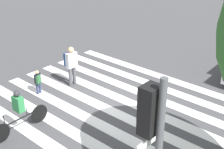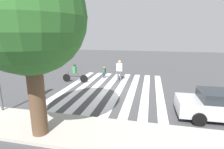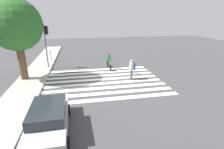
# 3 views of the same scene
# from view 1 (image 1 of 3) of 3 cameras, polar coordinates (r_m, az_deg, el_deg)

# --- Properties ---
(ground_plane) EXTENTS (60.00, 60.00, 0.00)m
(ground_plane) POSITION_cam_1_polar(r_m,az_deg,el_deg) (12.96, 0.04, -5.19)
(ground_plane) COLOR #444447
(crosswalk_stripes) EXTENTS (7.43, 10.00, 0.01)m
(crosswalk_stripes) POSITION_cam_1_polar(r_m,az_deg,el_deg) (12.96, 0.04, -5.17)
(crosswalk_stripes) COLOR white
(crosswalk_stripes) RESTS_ON ground_plane
(pedestrian_adult_yellow_jacket) EXTENTS (0.52, 0.44, 1.85)m
(pedestrian_adult_yellow_jacket) POSITION_cam_1_polar(r_m,az_deg,el_deg) (14.10, -7.52, 2.15)
(pedestrian_adult_yellow_jacket) COLOR #4C4C51
(pedestrian_adult_yellow_jacket) RESTS_ON ground_plane
(pedestrian_adult_blue_shirt) EXTENTS (0.33, 0.32, 1.10)m
(pedestrian_adult_blue_shirt) POSITION_cam_1_polar(r_m,az_deg,el_deg) (13.72, -13.39, -1.05)
(pedestrian_adult_blue_shirt) COLOR navy
(pedestrian_adult_blue_shirt) RESTS_ON ground_plane
(cyclist_mid_street) EXTENTS (2.30, 0.41, 1.64)m
(cyclist_mid_street) POSITION_cam_1_polar(r_m,az_deg,el_deg) (11.27, -16.62, -6.31)
(cyclist_mid_street) COLOR black
(cyclist_mid_street) RESTS_ON ground_plane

